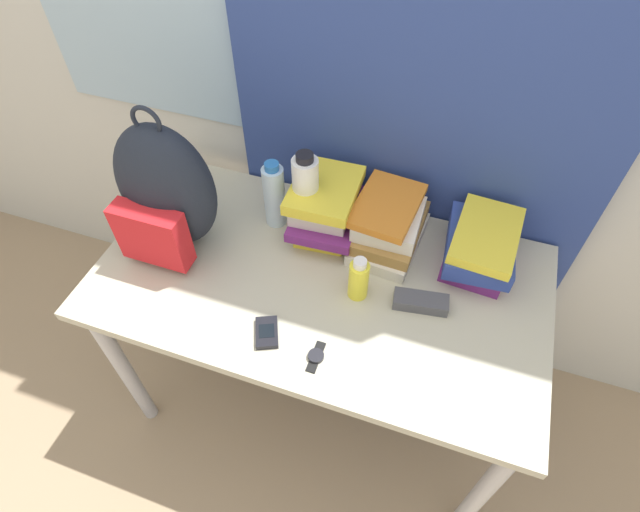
{
  "coord_description": "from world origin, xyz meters",
  "views": [
    {
      "loc": [
        0.29,
        -0.49,
        1.89
      ],
      "look_at": [
        0.0,
        0.36,
        0.84
      ],
      "focal_mm": 28.0,
      "sensor_mm": 36.0,
      "label": 1
    }
  ],
  "objects_px": {
    "book_stack_center": "(389,225)",
    "cell_phone": "(267,332)",
    "backpack": "(165,192)",
    "wristwatch": "(316,356)",
    "book_stack_left": "(326,205)",
    "book_stack_right": "(480,247)",
    "sports_bottle": "(306,197)",
    "sunglasses_case": "(421,302)",
    "water_bottle": "(274,195)",
    "sunscreen_bottle": "(359,279)"
  },
  "relations": [
    {
      "from": "book_stack_center",
      "to": "cell_phone",
      "type": "relative_size",
      "value": 2.66
    },
    {
      "from": "book_stack_center",
      "to": "sports_bottle",
      "type": "distance_m",
      "value": 0.26
    },
    {
      "from": "water_bottle",
      "to": "sports_bottle",
      "type": "distance_m",
      "value": 0.11
    },
    {
      "from": "cell_phone",
      "to": "wristwatch",
      "type": "relative_size",
      "value": 1.19
    },
    {
      "from": "sports_bottle",
      "to": "wristwatch",
      "type": "relative_size",
      "value": 3.26
    },
    {
      "from": "backpack",
      "to": "book_stack_center",
      "type": "xyz_separation_m",
      "value": [
        0.61,
        0.2,
        -0.12
      ]
    },
    {
      "from": "sunscreen_bottle",
      "to": "wristwatch",
      "type": "height_order",
      "value": "sunscreen_bottle"
    },
    {
      "from": "book_stack_center",
      "to": "water_bottle",
      "type": "bearing_deg",
      "value": -175.93
    },
    {
      "from": "book_stack_right",
      "to": "wristwatch",
      "type": "xyz_separation_m",
      "value": [
        -0.34,
        -0.45,
        -0.07
      ]
    },
    {
      "from": "water_bottle",
      "to": "sunscreen_bottle",
      "type": "height_order",
      "value": "water_bottle"
    },
    {
      "from": "wristwatch",
      "to": "cell_phone",
      "type": "bearing_deg",
      "value": 171.2
    },
    {
      "from": "book_stack_right",
      "to": "sunglasses_case",
      "type": "height_order",
      "value": "book_stack_right"
    },
    {
      "from": "backpack",
      "to": "sunscreen_bottle",
      "type": "distance_m",
      "value": 0.59
    },
    {
      "from": "sunglasses_case",
      "to": "wristwatch",
      "type": "distance_m",
      "value": 0.33
    },
    {
      "from": "wristwatch",
      "to": "sunglasses_case",
      "type": "bearing_deg",
      "value": 48.24
    },
    {
      "from": "book_stack_left",
      "to": "book_stack_center",
      "type": "relative_size",
      "value": 0.98
    },
    {
      "from": "backpack",
      "to": "book_stack_center",
      "type": "bearing_deg",
      "value": 17.97
    },
    {
      "from": "book_stack_center",
      "to": "sunglasses_case",
      "type": "xyz_separation_m",
      "value": [
        0.15,
        -0.2,
        -0.06
      ]
    },
    {
      "from": "cell_phone",
      "to": "sunglasses_case",
      "type": "distance_m",
      "value": 0.43
    },
    {
      "from": "sunglasses_case",
      "to": "book_stack_left",
      "type": "bearing_deg",
      "value": 149.32
    },
    {
      "from": "wristwatch",
      "to": "book_stack_right",
      "type": "bearing_deg",
      "value": 52.76
    },
    {
      "from": "sunscreen_bottle",
      "to": "book_stack_right",
      "type": "bearing_deg",
      "value": 36.43
    },
    {
      "from": "book_stack_center",
      "to": "sunscreen_bottle",
      "type": "xyz_separation_m",
      "value": [
        -0.03,
        -0.22,
        -0.01
      ]
    },
    {
      "from": "book_stack_center",
      "to": "sports_bottle",
      "type": "xyz_separation_m",
      "value": [
        -0.25,
        -0.03,
        0.07
      ]
    },
    {
      "from": "book_stack_left",
      "to": "sunglasses_case",
      "type": "relative_size",
      "value": 1.81
    },
    {
      "from": "water_bottle",
      "to": "wristwatch",
      "type": "height_order",
      "value": "water_bottle"
    },
    {
      "from": "book_stack_center",
      "to": "sunglasses_case",
      "type": "distance_m",
      "value": 0.26
    },
    {
      "from": "book_stack_right",
      "to": "sunscreen_bottle",
      "type": "bearing_deg",
      "value": -143.57
    },
    {
      "from": "water_bottle",
      "to": "sunglasses_case",
      "type": "distance_m",
      "value": 0.54
    },
    {
      "from": "sports_bottle",
      "to": "sunglasses_case",
      "type": "bearing_deg",
      "value": -23.16
    },
    {
      "from": "sunscreen_bottle",
      "to": "sports_bottle",
      "type": "bearing_deg",
      "value": 139.79
    },
    {
      "from": "backpack",
      "to": "book_stack_left",
      "type": "relative_size",
      "value": 1.64
    },
    {
      "from": "backpack",
      "to": "wristwatch",
      "type": "xyz_separation_m",
      "value": [
        0.54,
        -0.25,
        -0.19
      ]
    },
    {
      "from": "water_bottle",
      "to": "sunglasses_case",
      "type": "height_order",
      "value": "water_bottle"
    },
    {
      "from": "book_stack_center",
      "to": "book_stack_right",
      "type": "relative_size",
      "value": 1.04
    },
    {
      "from": "sunglasses_case",
      "to": "wristwatch",
      "type": "bearing_deg",
      "value": -131.76
    },
    {
      "from": "backpack",
      "to": "sunglasses_case",
      "type": "height_order",
      "value": "backpack"
    },
    {
      "from": "book_stack_right",
      "to": "sunglasses_case",
      "type": "bearing_deg",
      "value": -120.96
    },
    {
      "from": "water_bottle",
      "to": "wristwatch",
      "type": "distance_m",
      "value": 0.52
    },
    {
      "from": "book_stack_right",
      "to": "cell_phone",
      "type": "distance_m",
      "value": 0.65
    },
    {
      "from": "sports_bottle",
      "to": "sunscreen_bottle",
      "type": "height_order",
      "value": "sports_bottle"
    },
    {
      "from": "sports_bottle",
      "to": "wristwatch",
      "type": "distance_m",
      "value": 0.47
    },
    {
      "from": "book_stack_center",
      "to": "water_bottle",
      "type": "xyz_separation_m",
      "value": [
        -0.36,
        -0.03,
        0.04
      ]
    },
    {
      "from": "book_stack_center",
      "to": "cell_phone",
      "type": "bearing_deg",
      "value": -117.34
    },
    {
      "from": "book_stack_right",
      "to": "sports_bottle",
      "type": "xyz_separation_m",
      "value": [
        -0.52,
        -0.03,
        0.07
      ]
    },
    {
      "from": "backpack",
      "to": "water_bottle",
      "type": "relative_size",
      "value": 2.0
    },
    {
      "from": "wristwatch",
      "to": "book_stack_center",
      "type": "bearing_deg",
      "value": 80.62
    },
    {
      "from": "sports_bottle",
      "to": "sunscreen_bottle",
      "type": "xyz_separation_m",
      "value": [
        0.22,
        -0.19,
        -0.08
      ]
    },
    {
      "from": "sunscreen_bottle",
      "to": "cell_phone",
      "type": "height_order",
      "value": "sunscreen_bottle"
    },
    {
      "from": "backpack",
      "to": "water_bottle",
      "type": "bearing_deg",
      "value": 34.22
    }
  ]
}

